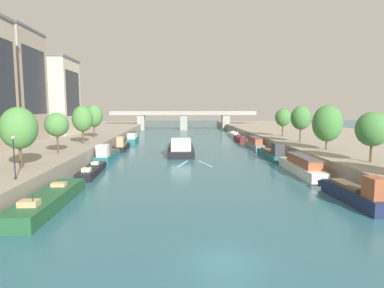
% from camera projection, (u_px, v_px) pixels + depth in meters
% --- Properties ---
extents(ground_plane, '(400.00, 400.00, 0.00)m').
position_uv_depth(ground_plane, '(225.00, 263.00, 19.73)').
color(ground_plane, '#2D6070').
extents(quay_left, '(36.00, 170.00, 2.46)m').
position_uv_depth(quay_left, '(32.00, 143.00, 72.50)').
color(quay_left, gray).
rests_on(quay_left, ground).
extents(quay_right, '(36.00, 170.00, 2.46)m').
position_uv_depth(quay_right, '(339.00, 142.00, 75.82)').
color(quay_right, gray).
rests_on(quay_right, ground).
extents(barge_midriver, '(5.29, 25.01, 3.33)m').
position_uv_depth(barge_midriver, '(181.00, 147.00, 68.83)').
color(barge_midriver, black).
rests_on(barge_midriver, ground).
extents(wake_behind_barge, '(5.60, 5.91, 0.03)m').
position_uv_depth(wake_behind_barge, '(194.00, 164.00, 53.94)').
color(wake_behind_barge, '#A0CCD6').
rests_on(wake_behind_barge, ground).
extents(moored_boat_left_far, '(3.01, 14.21, 2.45)m').
position_uv_depth(moored_boat_left_far, '(49.00, 200.00, 30.56)').
color(moored_boat_left_far, '#235633').
rests_on(moored_boat_left_far, ground).
extents(moored_boat_left_lone, '(2.35, 11.39, 2.10)m').
position_uv_depth(moored_boat_left_lone, '(92.00, 170.00, 45.61)').
color(moored_boat_left_lone, black).
rests_on(moored_boat_left_lone, ground).
extents(moored_boat_left_end, '(2.47, 12.13, 3.05)m').
position_uv_depth(moored_boat_left_end, '(107.00, 154.00, 58.15)').
color(moored_boat_left_end, '#23666B').
rests_on(moored_boat_left_end, ground).
extents(moored_boat_left_second, '(1.93, 10.83, 3.20)m').
position_uv_depth(moored_boat_left_second, '(123.00, 146.00, 70.59)').
color(moored_boat_left_second, black).
rests_on(moored_boat_left_second, ground).
extents(moored_boat_left_gap_after, '(2.62, 12.17, 2.84)m').
position_uv_depth(moored_boat_left_gap_after, '(133.00, 138.00, 85.59)').
color(moored_boat_left_gap_after, '#23666B').
rests_on(moored_boat_left_gap_after, ground).
extents(moored_boat_right_downstream, '(2.15, 10.55, 3.26)m').
position_uv_depth(moored_boat_right_downstream, '(354.00, 193.00, 31.78)').
color(moored_boat_right_downstream, '#1E284C').
rests_on(moored_boat_right_downstream, ground).
extents(moored_boat_right_gap_after, '(2.66, 14.41, 2.63)m').
position_uv_depth(moored_boat_right_gap_after, '(302.00, 166.00, 45.70)').
color(moored_boat_right_gap_after, silver).
rests_on(moored_boat_right_gap_after, ground).
extents(moored_boat_right_near, '(2.54, 13.31, 3.11)m').
position_uv_depth(moored_boat_right_near, '(272.00, 153.00, 59.74)').
color(moored_boat_right_near, '#23666B').
rests_on(moored_boat_right_near, ground).
extents(moored_boat_right_midway, '(2.16, 11.24, 2.59)m').
position_uv_depth(moored_boat_right_midway, '(255.00, 143.00, 73.73)').
color(moored_boat_right_midway, gray).
rests_on(moored_boat_right_midway, ground).
extents(moored_boat_right_lone, '(2.38, 11.91, 2.39)m').
position_uv_depth(moored_boat_right_lone, '(240.00, 139.00, 88.02)').
color(moored_boat_right_lone, maroon).
rests_on(moored_boat_right_lone, ground).
extents(moored_boat_right_second, '(2.20, 10.79, 2.27)m').
position_uv_depth(moored_boat_right_second, '(234.00, 135.00, 102.36)').
color(moored_boat_right_second, silver).
rests_on(moored_boat_right_second, ground).
extents(tree_left_distant, '(3.99, 3.99, 6.89)m').
position_uv_depth(tree_left_distant, '(19.00, 128.00, 36.38)').
color(tree_left_distant, brown).
rests_on(tree_left_distant, quay_left).
extents(tree_left_far, '(3.45, 3.45, 6.04)m').
position_uv_depth(tree_left_far, '(57.00, 125.00, 48.27)').
color(tree_left_far, brown).
rests_on(tree_left_far, quay_left).
extents(tree_left_midway, '(3.74, 3.74, 7.04)m').
position_uv_depth(tree_left_midway, '(82.00, 119.00, 60.80)').
color(tree_left_midway, brown).
rests_on(tree_left_midway, quay_left).
extents(tree_left_end_of_row, '(3.90, 3.90, 7.31)m').
position_uv_depth(tree_left_end_of_row, '(94.00, 116.00, 72.72)').
color(tree_left_end_of_row, brown).
rests_on(tree_left_end_of_row, quay_left).
extents(tree_right_second, '(3.99, 3.99, 6.31)m').
position_uv_depth(tree_right_second, '(372.00, 129.00, 40.37)').
color(tree_right_second, brown).
rests_on(tree_right_second, quay_right).
extents(tree_right_third, '(4.66, 4.66, 7.17)m').
position_uv_depth(tree_right_third, '(327.00, 123.00, 52.32)').
color(tree_right_third, brown).
rests_on(tree_right_third, quay_right).
extents(tree_right_end_of_row, '(3.79, 3.79, 7.03)m').
position_uv_depth(tree_right_end_of_row, '(301.00, 118.00, 63.12)').
color(tree_right_end_of_row, brown).
rests_on(tree_right_end_of_row, quay_right).
extents(tree_right_midway, '(3.52, 3.52, 6.47)m').
position_uv_depth(tree_right_midway, '(283.00, 117.00, 75.85)').
color(tree_right_midway, brown).
rests_on(tree_right_midway, quay_right).
extents(lamppost_left_bank, '(0.28, 0.28, 4.16)m').
position_uv_depth(lamppost_left_bank, '(14.00, 156.00, 31.05)').
color(lamppost_left_bank, black).
rests_on(lamppost_left_bank, quay_left).
extents(building_left_tall, '(10.70, 13.29, 22.15)m').
position_uv_depth(building_left_tall, '(9.00, 85.00, 65.22)').
color(building_left_tall, '#A89989').
rests_on(building_left_tall, quay_left).
extents(building_left_corner, '(15.42, 13.26, 18.90)m').
position_uv_depth(building_left_corner, '(43.00, 96.00, 81.80)').
color(building_left_corner, beige).
rests_on(building_left_corner, quay_left).
extents(bridge_far, '(57.74, 4.40, 7.48)m').
position_uv_depth(bridge_far, '(184.00, 118.00, 130.47)').
color(bridge_far, '#9E998E').
rests_on(bridge_far, ground).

